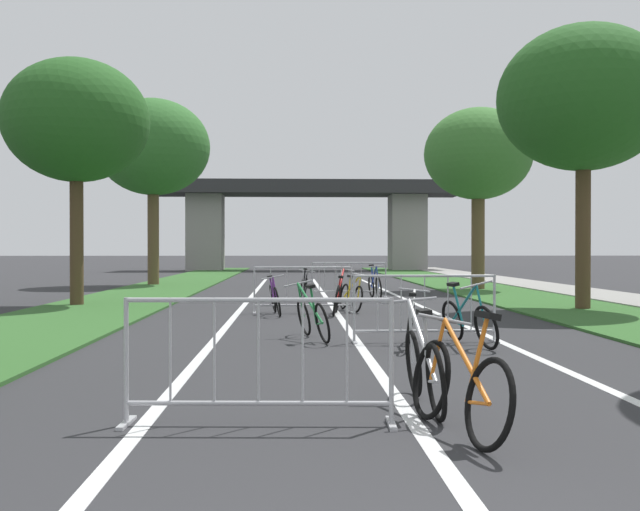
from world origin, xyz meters
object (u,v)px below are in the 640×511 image
(crowd_barrier_fourth, at_px, (349,280))
(bicycle_black_9, at_px, (304,286))
(bicycle_purple_7, at_px, (275,298))
(bicycle_white_10, at_px, (410,323))
(bicycle_green_5, at_px, (312,317))
(crowd_barrier_nearest, at_px, (259,362))
(bicycle_orange_8, at_px, (459,386))
(bicycle_blue_1, at_px, (375,286))
(bicycle_yellow_4, at_px, (351,296))
(bicycle_white_0, at_px, (340,285))
(bicycle_red_3, at_px, (338,297))
(tree_right_pine_near, at_px, (583,99))
(tree_right_pine_far, at_px, (478,155))
(tree_left_oak_mid, at_px, (153,148))
(bicycle_silver_6, at_px, (423,367))
(crowd_barrier_second, at_px, (425,309))
(tree_left_oak_near, at_px, (76,122))
(crowd_barrier_third, at_px, (303,290))
(bicycle_teal_2, at_px, (468,321))

(crowd_barrier_fourth, bearing_deg, bicycle_black_9, -161.66)
(bicycle_purple_7, bearing_deg, bicycle_white_10, 104.38)
(crowd_barrier_fourth, bearing_deg, bicycle_green_5, -97.68)
(crowd_barrier_nearest, xyz_separation_m, bicycle_orange_8, (1.57, -0.36, -0.14))
(crowd_barrier_fourth, distance_m, bicycle_blue_1, 0.87)
(crowd_barrier_fourth, relative_size, bicycle_purple_7, 1.34)
(bicycle_yellow_4, distance_m, bicycle_white_10, 6.41)
(bicycle_white_0, distance_m, bicycle_blue_1, 1.02)
(bicycle_purple_7, height_order, bicycle_white_10, bicycle_purple_7)
(bicycle_white_10, bearing_deg, bicycle_red_3, 109.00)
(tree_right_pine_near, distance_m, tree_right_pine_far, 8.50)
(tree_left_oak_mid, bearing_deg, crowd_barrier_nearest, -77.51)
(bicycle_white_0, bearing_deg, bicycle_purple_7, -105.67)
(tree_right_pine_near, bearing_deg, bicycle_blue_1, 135.62)
(bicycle_white_0, height_order, bicycle_black_9, bicycle_white_0)
(bicycle_silver_6, bearing_deg, bicycle_orange_8, -84.35)
(bicycle_blue_1, height_order, bicycle_purple_7, bicycle_blue_1)
(bicycle_orange_8, bearing_deg, bicycle_green_5, 86.57)
(tree_right_pine_far, xyz_separation_m, crowd_barrier_second, (-4.45, -14.27, -4.19))
(crowd_barrier_fourth, distance_m, bicycle_red_3, 5.75)
(tree_right_pine_near, height_order, bicycle_yellow_4, tree_right_pine_near)
(crowd_barrier_second, distance_m, bicycle_purple_7, 5.44)
(bicycle_white_10, bearing_deg, tree_left_oak_near, 142.99)
(tree_left_oak_near, bearing_deg, bicycle_black_9, 24.95)
(tree_right_pine_near, distance_m, bicycle_black_9, 9.07)
(bicycle_red_3, xyz_separation_m, bicycle_green_5, (-0.69, -4.52, -0.01))
(crowd_barrier_nearest, bearing_deg, crowd_barrier_third, 87.15)
(crowd_barrier_third, bearing_deg, bicycle_orange_8, -84.54)
(bicycle_red_3, bearing_deg, tree_left_oak_mid, 122.93)
(bicycle_teal_2, height_order, bicycle_red_3, bicycle_red_3)
(tree_right_pine_far, bearing_deg, bicycle_silver_6, -105.61)
(crowd_barrier_second, bearing_deg, bicycle_red_3, 102.04)
(bicycle_white_0, distance_m, bicycle_red_3, 5.19)
(bicycle_teal_2, distance_m, bicycle_purple_7, 6.10)
(tree_left_oak_near, bearing_deg, crowd_barrier_fourth, 23.74)
(tree_left_oak_near, xyz_separation_m, crowd_barrier_second, (7.45, -7.47, -4.12))
(crowd_barrier_nearest, bearing_deg, bicycle_white_0, 83.77)
(crowd_barrier_third, bearing_deg, crowd_barrier_fourth, 74.70)
(bicycle_red_3, bearing_deg, crowd_barrier_nearest, -90.41)
(tree_right_pine_near, relative_size, tree_right_pine_far, 1.05)
(bicycle_yellow_4, bearing_deg, bicycle_black_9, -89.76)
(bicycle_yellow_4, height_order, bicycle_orange_8, bicycle_orange_8)
(crowd_barrier_nearest, distance_m, crowd_barrier_third, 10.60)
(crowd_barrier_fourth, xyz_separation_m, bicycle_black_9, (-1.35, -0.45, -0.16))
(tree_left_oak_mid, distance_m, bicycle_white_10, 20.56)
(bicycle_orange_8, bearing_deg, bicycle_blue_1, 73.32)
(crowd_barrier_second, bearing_deg, crowd_barrier_nearest, -113.72)
(crowd_barrier_fourth, bearing_deg, bicycle_yellow_4, -93.85)
(tree_left_oak_near, distance_m, bicycle_red_3, 8.12)
(bicycle_yellow_4, relative_size, bicycle_white_10, 1.03)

